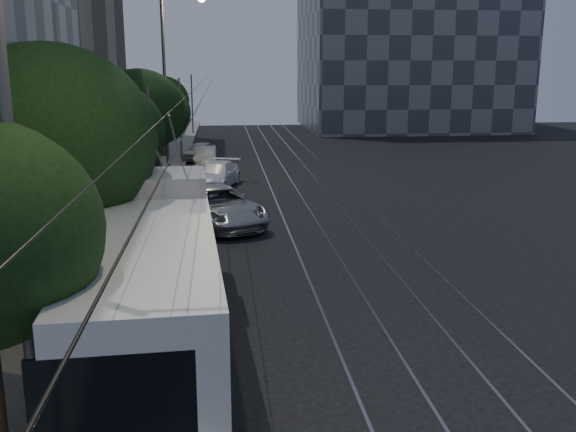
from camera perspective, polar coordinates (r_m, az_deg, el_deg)
The scene contains 18 objects.
ground at distance 17.50m, azimuth 2.65°, elevation -9.77°, with size 120.00×120.00×0.00m, color black.
sidewalk at distance 36.90m, azimuth -13.70°, elevation 2.30°, with size 5.00×90.00×0.15m, color gray.
tram_rails at distance 36.90m, azimuth 1.89°, elevation 2.56°, with size 4.52×90.00×0.02m.
overhead_wires at distance 36.17m, azimuth -9.99°, elevation 7.70°, with size 2.23×90.00×6.00m.
building_distant_right at distance 74.00m, azimuth 10.59°, elevation 17.02°, with size 22.00×18.00×24.00m, color #383E48.
trolleybus at distance 15.98m, azimuth -11.58°, elevation -5.41°, with size 3.43×13.14×5.63m.
pickup_silver at distance 28.11m, azimuth -6.29°, elevation 0.86°, with size 2.82×6.11×1.70m, color #94959B.
car_white_a at distance 32.24m, azimuth -9.11°, elevation 2.01°, with size 1.55×3.84×1.31m, color #B8B8BD.
car_white_b at distance 37.03m, azimuth -6.42°, elevation 3.65°, with size 2.02×4.97×1.44m, color white.
car_white_c at distance 44.52m, azimuth -7.37°, elevation 5.20°, with size 1.48×4.24×1.40m, color #B3B2B7.
car_white_d at distance 48.04m, azimuth -7.83°, elevation 5.73°, with size 1.56×3.89×1.32m, color silver.
tree_1 at distance 18.20m, azimuth -20.48°, elevation 6.27°, with size 5.69×5.69×7.46m.
tree_2 at distance 27.47m, azimuth -15.55°, elevation 7.19°, with size 4.50×4.50×6.21m.
tree_3 at distance 33.18m, azimuth -13.09°, elevation 9.08°, with size 4.59×4.59×6.71m.
tree_4 at distance 40.87m, azimuth -11.74°, elevation 8.94°, with size 4.41×4.41×5.97m.
tree_5 at distance 49.62m, azimuth -11.21°, elevation 9.97°, with size 4.18×4.18×6.13m.
streetlamp_near at distance 10.91m, azimuth -21.86°, elevation 11.29°, with size 2.66×0.44×11.13m.
streetlamp_far at distance 40.41m, azimuth -10.33°, elevation 12.86°, with size 2.69×0.44×11.28m.
Camera 1 is at (-2.46, -15.92, 6.83)m, focal length 40.00 mm.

